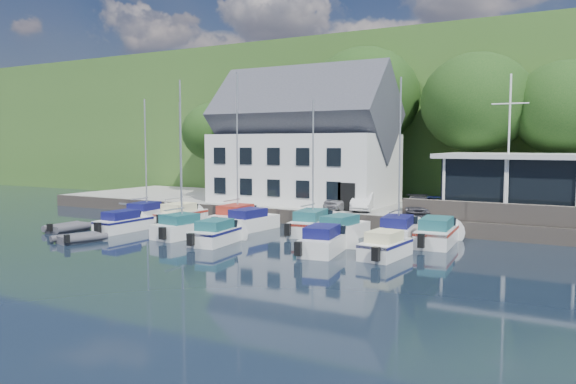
% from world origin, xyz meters
% --- Properties ---
extents(ground, '(180.00, 180.00, 0.00)m').
position_xyz_m(ground, '(0.00, 0.00, 0.00)').
color(ground, black).
rests_on(ground, ground).
extents(quay, '(60.00, 13.00, 1.00)m').
position_xyz_m(quay, '(0.00, 17.50, 0.50)').
color(quay, '#9A9A94').
rests_on(quay, ground).
extents(quay_face, '(60.00, 0.30, 1.00)m').
position_xyz_m(quay_face, '(0.00, 11.00, 0.50)').
color(quay_face, '#665B51').
rests_on(quay_face, ground).
extents(hillside, '(160.00, 75.00, 16.00)m').
position_xyz_m(hillside, '(0.00, 62.00, 8.00)').
color(hillside, '#345B22').
rests_on(hillside, ground).
extents(field_patch, '(50.00, 30.00, 0.30)m').
position_xyz_m(field_patch, '(8.00, 70.00, 16.15)').
color(field_patch, '#596532').
rests_on(field_patch, hillside).
extents(harbor_building, '(14.40, 8.20, 8.70)m').
position_xyz_m(harbor_building, '(-7.00, 16.50, 5.35)').
color(harbor_building, silver).
rests_on(harbor_building, quay).
extents(club_pavilion, '(13.20, 7.20, 4.10)m').
position_xyz_m(club_pavilion, '(11.00, 16.00, 3.05)').
color(club_pavilion, black).
rests_on(club_pavilion, quay).
extents(seawall, '(18.00, 0.50, 1.20)m').
position_xyz_m(seawall, '(12.00, 11.40, 1.60)').
color(seawall, '#665B51').
rests_on(seawall, quay).
extents(gangway, '(1.20, 6.00, 1.40)m').
position_xyz_m(gangway, '(-16.50, 9.00, 0.00)').
color(gangway, '#BBBBBF').
rests_on(gangway, ground).
extents(car_silver, '(2.55, 3.96, 1.26)m').
position_xyz_m(car_silver, '(-2.04, 13.56, 1.63)').
color(car_silver, '#A9A9AE').
rests_on(car_silver, quay).
extents(car_white, '(2.27, 4.14, 1.29)m').
position_xyz_m(car_white, '(-0.57, 13.37, 1.65)').
color(car_white, silver).
rests_on(car_white, quay).
extents(car_dgrey, '(3.01, 4.64, 1.25)m').
position_xyz_m(car_dgrey, '(3.59, 12.77, 1.63)').
color(car_dgrey, '#343338').
rests_on(car_dgrey, quay).
extents(car_blue, '(1.77, 3.86, 1.29)m').
position_xyz_m(car_blue, '(4.36, 13.73, 1.64)').
color(car_blue, navy).
rests_on(car_blue, quay).
extents(flagpole, '(2.16, 0.20, 9.01)m').
position_xyz_m(flagpole, '(9.12, 12.88, 5.50)').
color(flagpole, silver).
rests_on(flagpole, quay).
extents(tree_0, '(6.45, 6.45, 8.81)m').
position_xyz_m(tree_0, '(-19.64, 21.38, 5.41)').
color(tree_0, black).
rests_on(tree_0, quay).
extents(tree_1, '(6.84, 6.84, 9.35)m').
position_xyz_m(tree_1, '(-11.90, 21.73, 5.67)').
color(tree_1, black).
rests_on(tree_1, quay).
extents(tree_2, '(9.62, 9.62, 13.14)m').
position_xyz_m(tree_2, '(-4.17, 22.45, 7.57)').
color(tree_2, black).
rests_on(tree_2, quay).
extents(tree_3, '(8.70, 8.70, 11.89)m').
position_xyz_m(tree_3, '(5.40, 22.08, 6.94)').
color(tree_3, black).
rests_on(tree_3, quay).
extents(tree_4, '(8.00, 8.00, 10.93)m').
position_xyz_m(tree_4, '(11.78, 22.64, 6.47)').
color(tree_4, black).
rests_on(tree_4, quay).
extents(boat_r1_0, '(2.74, 6.31, 8.70)m').
position_xyz_m(boat_r1_0, '(-15.24, 7.03, 4.35)').
color(boat_r1_0, silver).
rests_on(boat_r1_0, ground).
extents(boat_r1_1, '(2.11, 5.80, 9.38)m').
position_xyz_m(boat_r1_1, '(-11.94, 7.02, 4.69)').
color(boat_r1_1, silver).
rests_on(boat_r1_1, ground).
extents(boat_r1_2, '(2.52, 6.55, 9.49)m').
position_xyz_m(boat_r1_2, '(-7.73, 7.99, 4.74)').
color(boat_r1_2, silver).
rests_on(boat_r1_2, ground).
extents(boat_r1_3, '(2.56, 6.47, 1.45)m').
position_xyz_m(boat_r1_3, '(-6.15, 7.16, 0.73)').
color(boat_r1_3, silver).
rests_on(boat_r1_3, ground).
extents(boat_r1_4, '(2.90, 7.16, 9.39)m').
position_xyz_m(boat_r1_4, '(-1.88, 7.95, 4.70)').
color(boat_r1_4, silver).
rests_on(boat_r1_4, ground).
extents(boat_r1_5, '(2.56, 6.35, 1.45)m').
position_xyz_m(boat_r1_5, '(0.51, 7.10, 0.73)').
color(boat_r1_5, silver).
rests_on(boat_r1_5, ground).
extents(boat_r1_6, '(2.83, 6.58, 9.38)m').
position_xyz_m(boat_r1_6, '(3.89, 7.70, 4.69)').
color(boat_r1_6, silver).
rests_on(boat_r1_6, ground).
extents(boat_r1_7, '(2.51, 7.01, 1.57)m').
position_xyz_m(boat_r1_7, '(6.12, 7.94, 0.78)').
color(boat_r1_7, silver).
rests_on(boat_r1_7, ground).
extents(boat_r2_0, '(1.79, 5.87, 1.39)m').
position_xyz_m(boat_r2_0, '(-13.13, 2.65, 0.69)').
color(boat_r2_0, silver).
rests_on(boat_r2_0, ground).
extents(boat_r2_1, '(2.59, 5.52, 9.01)m').
position_xyz_m(boat_r2_1, '(-8.22, 2.66, 4.50)').
color(boat_r2_1, silver).
rests_on(boat_r2_1, ground).
extents(boat_r2_2, '(2.43, 5.75, 1.40)m').
position_xyz_m(boat_r2_2, '(-5.10, 2.03, 0.70)').
color(boat_r2_2, silver).
rests_on(boat_r2_2, ground).
extents(boat_r2_3, '(2.76, 6.09, 1.47)m').
position_xyz_m(boat_r2_3, '(1.52, 2.48, 0.74)').
color(boat_r2_3, silver).
rests_on(boat_r2_3, ground).
extents(boat_r2_4, '(2.21, 4.97, 1.40)m').
position_xyz_m(boat_r2_4, '(4.79, 2.86, 0.70)').
color(boat_r2_4, silver).
rests_on(boat_r2_4, ground).
extents(dinghy_0, '(1.77, 2.94, 0.68)m').
position_xyz_m(dinghy_0, '(-16.32, 0.80, 0.34)').
color(dinghy_0, '#3E3D43').
rests_on(dinghy_0, ground).
extents(dinghy_1, '(2.40, 3.09, 0.63)m').
position_xyz_m(dinghy_1, '(-12.42, -1.59, 0.32)').
color(dinghy_1, '#3E3D43').
rests_on(dinghy_1, ground).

